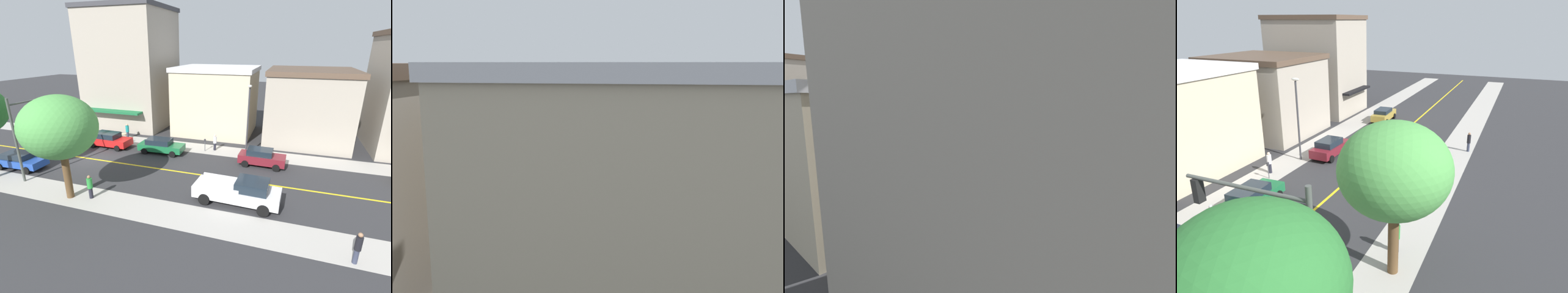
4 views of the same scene
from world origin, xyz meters
The scene contains 14 objects.
ground_plane centered at (0.00, 0.00, 0.00)m, with size 140.00×140.00×0.00m, color #2D2D30.
sidewalk_right centered at (6.29, 0.00, 0.00)m, with size 2.89×126.00×0.01m, color #ADA8A0.
road_centerline_stripe centered at (0.00, 0.00, 0.00)m, with size 0.20×126.00×0.00m, color yellow.
tan_rowhouse centered at (-13.17, 9.08, 4.05)m, with size 8.57×9.49×8.07m.
street_tree_left_near centered at (6.58, 3.47, 5.24)m, with size 5.06×5.06×7.42m.
fire_hydrant centered at (-5.26, 3.92, 0.42)m, with size 0.44×0.24×0.85m.
parking_meter centered at (-5.67, 9.91, 0.86)m, with size 0.12×0.18×1.31m.
street_lamp centered at (-5.66, 14.18, 4.28)m, with size 0.70×0.36×7.01m.
green_sedan_left_curb centered at (-3.75, 5.79, 0.78)m, with size 2.14×4.65×1.48m.
maroon_sedan_left_curb centered at (-3.71, 15.89, 0.82)m, with size 2.09×4.18×1.58m.
white_pickup_truck centered at (3.48, 15.18, 0.94)m, with size 2.53×5.96×1.87m.
pedestrian_white_shirt centered at (-6.26, 10.82, 0.91)m, with size 0.36×0.36×1.73m.
pedestrian_green_shirt centered at (6.22, 4.99, 0.94)m, with size 0.38×0.38×1.79m.
pedestrian_black_shirt centered at (7.31, 21.80, 0.96)m, with size 0.33×0.33×1.80m.
Camera 2 is at (-28.05, 7.67, 8.06)m, focal length 41.76 mm.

